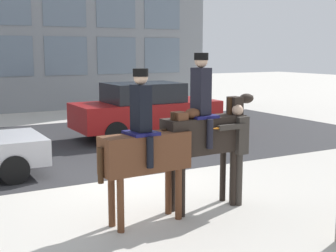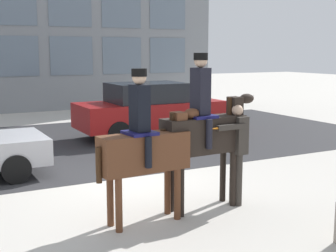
% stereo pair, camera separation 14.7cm
% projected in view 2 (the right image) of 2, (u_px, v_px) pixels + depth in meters
% --- Properties ---
extents(ground_plane, '(80.00, 80.00, 0.00)m').
position_uv_depth(ground_plane, '(132.00, 184.00, 9.73)').
color(ground_plane, beige).
extents(road_surface, '(20.07, 8.50, 0.01)m').
position_uv_depth(road_surface, '(69.00, 144.00, 13.88)').
color(road_surface, '#2D2D30').
rests_on(road_surface, ground_plane).
extents(mounted_horse_lead, '(1.88, 0.65, 2.48)m').
position_uv_depth(mounted_horse_lead, '(146.00, 147.00, 7.39)').
color(mounted_horse_lead, '#59331E').
rests_on(mounted_horse_lead, ground_plane).
extents(mounted_horse_companion, '(1.93, 0.65, 2.71)m').
position_uv_depth(mounted_horse_companion, '(205.00, 130.00, 8.04)').
color(mounted_horse_companion, black).
rests_on(mounted_horse_companion, ground_plane).
extents(pedestrian_bystander, '(0.82, 0.45, 1.81)m').
position_uv_depth(pedestrian_bystander, '(236.00, 146.00, 8.28)').
color(pedestrian_bystander, '#332D28').
rests_on(pedestrian_bystander, ground_plane).
extents(street_car_far_lane, '(4.64, 2.00, 1.75)m').
position_uv_depth(street_car_far_lane, '(149.00, 109.00, 14.95)').
color(street_car_far_lane, maroon).
rests_on(street_car_far_lane, ground_plane).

